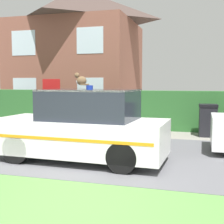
% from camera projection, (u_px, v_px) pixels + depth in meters
% --- Properties ---
extents(ground_plane, '(80.00, 80.00, 0.00)m').
position_uv_depth(ground_plane, '(71.00, 209.00, 4.74)').
color(ground_plane, gray).
extents(road_strip, '(28.00, 5.16, 0.01)m').
position_uv_depth(road_strip, '(129.00, 154.00, 8.37)').
color(road_strip, '#5B5B60').
rests_on(road_strip, ground).
extents(lawn_verge, '(28.00, 2.25, 0.01)m').
position_uv_depth(lawn_verge, '(74.00, 206.00, 4.84)').
color(lawn_verge, '#568C42').
rests_on(lawn_verge, ground).
extents(garden_hedge, '(14.66, 0.75, 1.59)m').
position_uv_depth(garden_hedge, '(131.00, 110.00, 13.03)').
color(garden_hedge, '#2D662D').
rests_on(garden_hedge, ground).
extents(police_car, '(4.25, 1.83, 1.84)m').
position_uv_depth(police_car, '(83.00, 127.00, 7.57)').
color(police_car, black).
rests_on(police_car, road_strip).
extents(cat, '(0.38, 0.24, 0.32)m').
position_uv_depth(cat, '(80.00, 80.00, 7.58)').
color(cat, brown).
rests_on(cat, police_car).
extents(house_left, '(7.14, 6.07, 7.47)m').
position_uv_depth(house_left, '(77.00, 51.00, 18.73)').
color(house_left, brown).
rests_on(house_left, ground).
extents(wheelie_bin, '(0.66, 0.68, 1.15)m').
position_uv_depth(wheelie_bin, '(208.00, 120.00, 11.11)').
color(wheelie_bin, black).
rests_on(wheelie_bin, ground).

